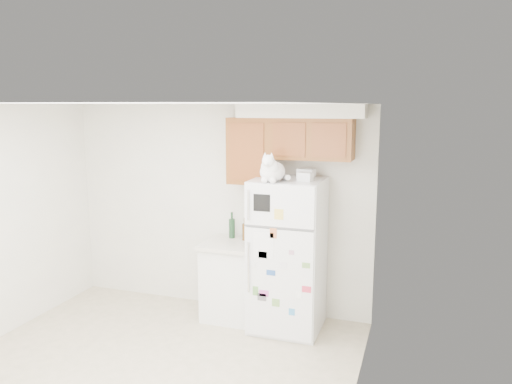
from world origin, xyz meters
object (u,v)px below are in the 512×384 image
at_px(storage_box_front, 305,177).
at_px(bottle_green, 232,225).
at_px(bottle_amber, 245,229).
at_px(refrigerator, 288,255).
at_px(base_counter, 232,279).
at_px(cat, 272,170).
at_px(storage_box_back, 306,173).

distance_m(storage_box_front, bottle_green, 1.20).
distance_m(storage_box_front, bottle_amber, 1.07).
xyz_separation_m(bottle_green, bottle_amber, (0.18, -0.05, -0.02)).
relative_size(refrigerator, storage_box_front, 11.33).
relative_size(base_counter, storage_box_front, 6.13).
height_order(base_counter, bottle_amber, bottle_amber).
bearing_deg(bottle_green, bottle_amber, -14.76).
xyz_separation_m(base_counter, bottle_green, (-0.06, 0.17, 0.61)).
height_order(storage_box_front, bottle_green, storage_box_front).
bearing_deg(bottle_green, storage_box_front, -17.77).
xyz_separation_m(refrigerator, bottle_green, (-0.75, 0.25, 0.23)).
xyz_separation_m(refrigerator, cat, (-0.12, -0.23, 0.97)).
xyz_separation_m(cat, storage_box_back, (0.27, 0.40, -0.07)).
bearing_deg(bottle_amber, storage_box_front, -18.46).
xyz_separation_m(base_counter, bottle_amber, (0.12, 0.12, 0.59)).
height_order(bottle_green, bottle_amber, bottle_green).
bearing_deg(bottle_amber, bottle_green, 165.24).
height_order(refrigerator, cat, cat).
xyz_separation_m(refrigerator, base_counter, (-0.69, 0.07, -0.39)).
bearing_deg(storage_box_back, storage_box_front, -71.63).
bearing_deg(storage_box_back, base_counter, -166.20).
relative_size(storage_box_front, bottle_amber, 0.56).
bearing_deg(base_counter, refrigerator, -6.10).
xyz_separation_m(refrigerator, bottle_amber, (-0.57, 0.20, 0.20)).
height_order(cat, storage_box_back, cat).
bearing_deg(refrigerator, base_counter, 173.90).
bearing_deg(refrigerator, bottle_amber, 160.95).
bearing_deg(storage_box_back, bottle_green, -177.40).
bearing_deg(storage_box_front, cat, -140.92).
distance_m(refrigerator, bottle_amber, 0.64).
distance_m(refrigerator, storage_box_front, 0.92).
height_order(base_counter, storage_box_back, storage_box_back).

